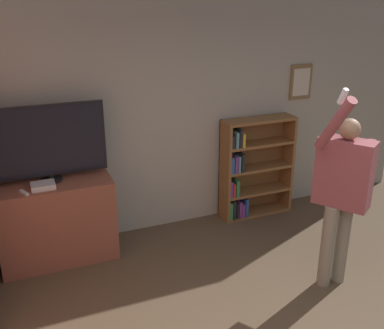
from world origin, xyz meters
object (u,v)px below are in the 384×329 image
Objects in this scene: game_console at (43,186)px; person at (343,187)px; bookshelf at (250,170)px; television at (47,143)px.

game_console is 0.12× the size of person.
game_console is 2.57m from bookshelf.
game_console is at bearing -174.21° from bookshelf.
television reaches higher than bookshelf.
game_console is at bearing -120.90° from television.
person is at bearing -32.53° from television.
bookshelf is at bearing 2.13° from television.
bookshelf is 0.64× the size of person.
television is at bearing -177.87° from bookshelf.
game_console is 2.91m from person.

